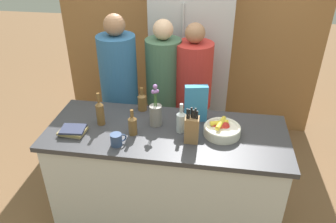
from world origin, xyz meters
name	(u,v)px	position (x,y,z in m)	size (l,w,h in m)	color
ground_plane	(166,215)	(0.00, 0.00, 0.00)	(14.00, 14.00, 0.00)	brown
kitchen_island	(166,176)	(0.00, 0.00, 0.47)	(1.88, 0.74, 0.93)	silver
back_wall_wood	(189,25)	(0.00, 1.70, 1.30)	(3.08, 0.12, 2.60)	#9E6B3D
refrigerator	(191,59)	(0.07, 1.34, 1.02)	(0.83, 0.62, 2.04)	#B7B7BC
fruit_bowl	(222,129)	(0.43, 0.02, 0.98)	(0.28, 0.28, 0.11)	silver
knife_block	(192,129)	(0.21, -0.11, 1.04)	(0.10, 0.09, 0.28)	olive
flower_vase	(156,113)	(-0.10, 0.08, 1.04)	(0.10, 0.10, 0.35)	gray
cereal_box	(196,104)	(0.21, 0.19, 1.09)	(0.19, 0.10, 0.31)	teal
coffee_mug	(117,140)	(-0.32, -0.24, 0.98)	(0.11, 0.09, 0.09)	#334770
book_stack	(73,131)	(-0.70, -0.15, 0.96)	(0.21, 0.16, 0.05)	#B7A88E
bottle_oil	(142,101)	(-0.26, 0.29, 1.02)	(0.08, 0.08, 0.21)	brown
bottle_vinegar	(100,112)	(-0.53, 0.02, 1.04)	(0.06, 0.06, 0.28)	brown
bottle_wine	(181,121)	(0.11, 0.01, 1.03)	(0.07, 0.07, 0.24)	#B2BCC1
bottle_water	(133,125)	(-0.24, -0.08, 1.02)	(0.07, 0.07, 0.21)	brown
person_at_sink	(120,90)	(-0.56, 0.63, 0.93)	(0.35, 0.35, 1.66)	#383842
person_in_blue	(164,90)	(-0.15, 0.76, 0.90)	(0.34, 0.34, 1.60)	#383842
person_in_red_tee	(193,94)	(0.14, 0.77, 0.88)	(0.36, 0.36, 1.58)	#383842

